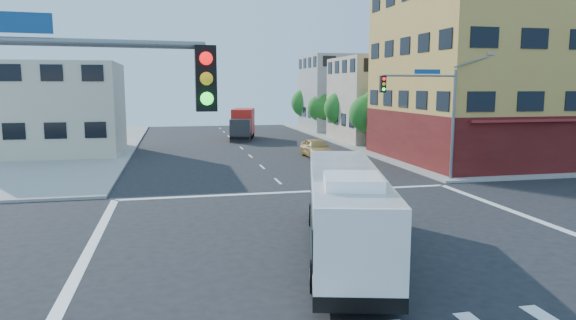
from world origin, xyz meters
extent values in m
plane|color=black|center=(0.00, 0.00, 0.00)|extent=(120.00, 120.00, 0.00)
cube|color=gray|center=(35.00, 35.00, 0.07)|extent=(50.00, 50.00, 0.15)
cube|color=#B79642|center=(20.00, 18.50, 7.00)|extent=(18.00, 15.00, 14.00)
cube|color=#5B1814|center=(20.00, 18.50, 2.00)|extent=(18.09, 15.08, 4.00)
cube|color=maroon|center=(20.00, 11.40, 3.60)|extent=(16.00, 1.60, 0.51)
cube|color=#C9B399|center=(17.00, 34.00, 4.50)|extent=(12.00, 10.00, 9.00)
cube|color=gray|center=(17.00, 48.00, 5.00)|extent=(12.00, 10.00, 10.00)
cube|color=beige|center=(-17.00, 30.00, 4.00)|extent=(12.00, 10.00, 8.00)
cylinder|color=slate|center=(10.80, 10.80, 3.50)|extent=(0.18, 0.18, 7.00)
cylinder|color=slate|center=(8.30, 10.55, 6.60)|extent=(5.01, 0.62, 0.12)
cube|color=black|center=(5.80, 10.30, 6.10)|extent=(0.32, 0.30, 1.00)
sphere|color=#FF0C0C|center=(5.80, 10.13, 6.40)|extent=(0.20, 0.20, 0.20)
sphere|color=yellow|center=(5.80, 10.13, 6.10)|extent=(0.20, 0.20, 0.20)
sphere|color=#19FF33|center=(5.80, 10.13, 5.80)|extent=(0.20, 0.20, 0.20)
cube|color=navy|center=(8.80, 10.60, 6.85)|extent=(1.80, 0.22, 0.28)
cube|color=gray|center=(13.30, 11.05, 8.00)|extent=(0.50, 0.22, 0.14)
cylinder|color=slate|center=(-8.30, -10.55, 6.60)|extent=(5.01, 0.62, 0.12)
cube|color=black|center=(-5.80, -10.30, 6.10)|extent=(0.32, 0.30, 1.00)
sphere|color=#FF0C0C|center=(-5.80, -10.47, 6.40)|extent=(0.20, 0.20, 0.20)
sphere|color=yellow|center=(-5.80, -10.47, 6.10)|extent=(0.20, 0.20, 0.20)
sphere|color=#19FF33|center=(-5.80, -10.47, 5.80)|extent=(0.20, 0.20, 0.20)
cylinder|color=#3A2315|center=(11.80, 28.00, 0.96)|extent=(0.28, 0.28, 1.92)
sphere|color=#1B611C|center=(11.80, 28.00, 3.37)|extent=(3.60, 3.60, 3.60)
sphere|color=#1B611C|center=(12.20, 27.70, 4.27)|extent=(2.52, 2.52, 2.52)
cylinder|color=#3A2315|center=(11.80, 36.00, 1.00)|extent=(0.28, 0.28, 1.99)
sphere|color=#1B611C|center=(11.80, 36.00, 3.51)|extent=(3.80, 3.80, 3.80)
sphere|color=#1B611C|center=(12.20, 35.70, 4.46)|extent=(2.66, 2.66, 2.66)
cylinder|color=#3A2315|center=(11.80, 44.00, 0.94)|extent=(0.28, 0.28, 1.89)
sphere|color=#1B611C|center=(11.80, 44.00, 3.25)|extent=(3.40, 3.40, 3.40)
sphere|color=#1B611C|center=(12.20, 43.70, 4.10)|extent=(2.38, 2.38, 2.38)
cylinder|color=#3A2315|center=(11.80, 52.00, 1.01)|extent=(0.28, 0.28, 2.03)
sphere|color=#1B611C|center=(11.80, 52.00, 3.63)|extent=(4.00, 4.00, 4.00)
sphere|color=#1B611C|center=(12.20, 51.70, 4.63)|extent=(2.80, 2.80, 2.80)
cube|color=black|center=(-0.44, -1.37, 0.52)|extent=(5.19, 11.54, 0.42)
cube|color=white|center=(-0.44, -1.37, 1.67)|extent=(5.17, 11.52, 2.68)
cube|color=black|center=(-0.44, -1.37, 1.83)|extent=(5.13, 11.20, 1.17)
cube|color=black|center=(0.97, 4.03, 1.74)|extent=(2.15, 0.61, 1.27)
cube|color=#E5590C|center=(0.98, 4.05, 2.68)|extent=(1.75, 0.50, 0.26)
cube|color=white|center=(-0.44, -1.37, 2.95)|extent=(5.06, 11.29, 0.11)
cube|color=white|center=(-1.15, -4.10, 3.18)|extent=(2.15, 2.42, 0.34)
cube|color=#0C692D|center=(-1.73, -1.52, 0.99)|extent=(1.32, 5.01, 0.26)
cube|color=#0C692D|center=(0.61, -2.13, 0.99)|extent=(1.32, 5.01, 0.26)
cylinder|color=black|center=(-0.62, 2.40, 0.49)|extent=(0.52, 1.02, 0.98)
cylinder|color=#99999E|center=(-0.74, 2.43, 0.49)|extent=(0.16, 0.48, 0.49)
cylinder|color=black|center=(1.56, 1.83, 0.49)|extent=(0.52, 1.02, 0.98)
cylinder|color=#99999E|center=(1.68, 1.80, 0.49)|extent=(0.16, 0.48, 0.49)
cylinder|color=black|center=(-2.44, -4.58, 0.49)|extent=(0.52, 1.02, 0.98)
cylinder|color=#99999E|center=(-2.57, -4.55, 0.49)|extent=(0.16, 0.48, 0.49)
cylinder|color=black|center=(-0.27, -5.15, 0.49)|extent=(0.52, 1.02, 0.98)
cylinder|color=#99999E|center=(-0.14, -5.18, 0.49)|extent=(0.16, 0.48, 0.49)
cube|color=#28282D|center=(0.65, 36.71, 1.23)|extent=(2.57, 2.50, 2.45)
cube|color=black|center=(0.45, 35.84, 1.60)|extent=(1.95, 0.50, 0.94)
cube|color=red|center=(1.42, 40.22, 1.98)|extent=(3.35, 5.65, 2.83)
cube|color=black|center=(1.18, 39.11, 0.52)|extent=(3.66, 7.82, 0.28)
cylinder|color=black|center=(-0.28, 37.11, 0.47)|extent=(0.46, 0.98, 0.94)
cylinder|color=black|center=(1.65, 36.68, 0.47)|extent=(0.46, 0.98, 0.94)
cylinder|color=black|center=(0.31, 39.78, 0.47)|extent=(0.46, 0.98, 0.94)
cylinder|color=black|center=(2.24, 39.36, 0.47)|extent=(0.46, 0.98, 0.94)
cylinder|color=black|center=(0.82, 42.09, 0.47)|extent=(0.46, 0.98, 0.94)
cylinder|color=black|center=(2.75, 41.66, 0.47)|extent=(0.46, 0.98, 0.94)
imported|color=tan|center=(5.32, 23.05, 0.80)|extent=(2.00, 4.72, 1.59)
camera|label=1|loc=(-6.29, -18.38, 5.99)|focal=32.00mm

